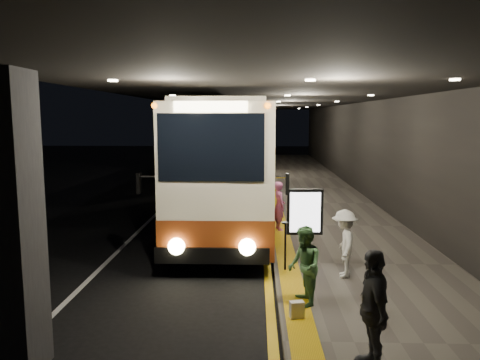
{
  "coord_description": "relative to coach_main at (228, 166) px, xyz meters",
  "views": [
    {
      "loc": [
        2.06,
        -14.39,
        3.75
      ],
      "look_at": [
        1.54,
        0.63,
        1.7
      ],
      "focal_mm": 35.0,
      "sensor_mm": 36.0,
      "label": 1
    }
  ],
  "objects": [
    {
      "name": "passenger_waiting_green",
      "position": [
        1.93,
        -8.12,
        -1.05
      ],
      "size": [
        0.57,
        0.81,
        1.53
      ],
      "primitive_type": "imported",
      "rotation": [
        0.0,
        0.0,
        -1.41
      ],
      "color": "#497B44",
      "rests_on": "sidewalk"
    },
    {
      "name": "canopy",
      "position": [
        1.44,
        2.62,
        2.64
      ],
      "size": [
        9.0,
        50.0,
        0.4
      ],
      "primitive_type": "cube",
      "color": "black",
      "rests_on": "support_columns"
    },
    {
      "name": "kerb_stripe_yellow",
      "position": [
        1.29,
        2.62,
        -1.96
      ],
      "size": [
        0.18,
        50.0,
        0.01
      ],
      "primitive_type": "cube",
      "color": "gold",
      "rests_on": "ground"
    },
    {
      "name": "coach_third",
      "position": [
        -0.17,
        30.91,
        -0.28
      ],
      "size": [
        2.57,
        11.2,
        3.5
      ],
      "rotation": [
        0.0,
        0.0,
        0.02
      ],
      "color": "beige",
      "rests_on": "ground"
    },
    {
      "name": "info_sign",
      "position": [
        2.2,
        -5.53,
        -0.56
      ],
      "size": [
        0.88,
        0.15,
        1.85
      ],
      "rotation": [
        0.0,
        0.0,
        0.04
      ],
      "color": "black",
      "rests_on": "sidewalk"
    },
    {
      "name": "ground",
      "position": [
        -1.06,
        -2.38,
        -1.96
      ],
      "size": [
        90.0,
        90.0,
        0.0
      ],
      "primitive_type": "plane",
      "color": "black"
    },
    {
      "name": "stanchion_post",
      "position": [
        1.69,
        -6.09,
        -1.24
      ],
      "size": [
        0.05,
        0.05,
        1.14
      ],
      "primitive_type": "cylinder",
      "color": "black",
      "rests_on": "sidewalk"
    },
    {
      "name": "bag_polka",
      "position": [
        3.17,
        -8.41,
        -1.65
      ],
      "size": [
        0.29,
        0.15,
        0.33
      ],
      "primitive_type": "cube",
      "rotation": [
        0.0,
        0.0,
        0.14
      ],
      "color": "black",
      "rests_on": "sidewalk"
    },
    {
      "name": "coach_second",
      "position": [
        -0.29,
        15.26,
        -0.31
      ],
      "size": [
        2.94,
        11.09,
        3.45
      ],
      "rotation": [
        0.0,
        0.0,
        -0.06
      ],
      "color": "beige",
      "rests_on": "ground"
    },
    {
      "name": "passenger_waiting_white",
      "position": [
        2.99,
        -6.49,
        -1.05
      ],
      "size": [
        0.58,
        1.04,
        1.53
      ],
      "primitive_type": "imported",
      "rotation": [
        0.0,
        0.0,
        -1.69
      ],
      "color": "silver",
      "rests_on": "sidewalk"
    },
    {
      "name": "lane_line_white",
      "position": [
        -2.86,
        2.62,
        -1.96
      ],
      "size": [
        0.12,
        50.0,
        0.01
      ],
      "primitive_type": "cube",
      "color": "silver",
      "rests_on": "ground"
    },
    {
      "name": "coach_main",
      "position": [
        0.0,
        0.0,
        0.0
      ],
      "size": [
        2.87,
        13.17,
        4.09
      ],
      "rotation": [
        0.0,
        0.0,
        0.01
      ],
      "color": "beige",
      "rests_on": "ground"
    },
    {
      "name": "bag_plain",
      "position": [
        1.74,
        -8.75,
        -1.66
      ],
      "size": [
        0.28,
        0.2,
        0.31
      ],
      "primitive_type": "cube",
      "rotation": [
        0.0,
        0.0,
        0.23
      ],
      "color": "white",
      "rests_on": "sidewalk"
    },
    {
      "name": "sidewalk",
      "position": [
        3.69,
        2.62,
        -1.89
      ],
      "size": [
        4.5,
        50.0,
        0.15
      ],
      "primitive_type": "cube",
      "color": "#514C44",
      "rests_on": "ground"
    },
    {
      "name": "terminal_wall",
      "position": [
        5.94,
        2.62,
        1.04
      ],
      "size": [
        0.1,
        50.0,
        6.0
      ],
      "primitive_type": "cube",
      "color": "black",
      "rests_on": "ground"
    },
    {
      "name": "passenger_boarding",
      "position": [
        1.74,
        -2.14,
        -1.03
      ],
      "size": [
        0.5,
        0.64,
        1.55
      ],
      "primitive_type": "imported",
      "rotation": [
        0.0,
        0.0,
        1.82
      ],
      "color": "#C75D98",
      "rests_on": "sidewalk"
    },
    {
      "name": "support_columns",
      "position": [
        -2.56,
        1.62,
        0.24
      ],
      "size": [
        0.8,
        24.8,
        4.4
      ],
      "color": "black",
      "rests_on": "ground"
    },
    {
      "name": "passenger_waiting_grey",
      "position": [
        2.67,
        -10.39,
        -0.93
      ],
      "size": [
        0.55,
        1.05,
        1.76
      ],
      "primitive_type": "imported",
      "rotation": [
        0.0,
        0.0,
        -1.55
      ],
      "color": "#434347",
      "rests_on": "sidewalk"
    },
    {
      "name": "tactile_strip",
      "position": [
        1.79,
        2.62,
        -1.81
      ],
      "size": [
        0.5,
        50.0,
        0.01
      ],
      "primitive_type": "cube",
      "color": "gold",
      "rests_on": "sidewalk"
    }
  ]
}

